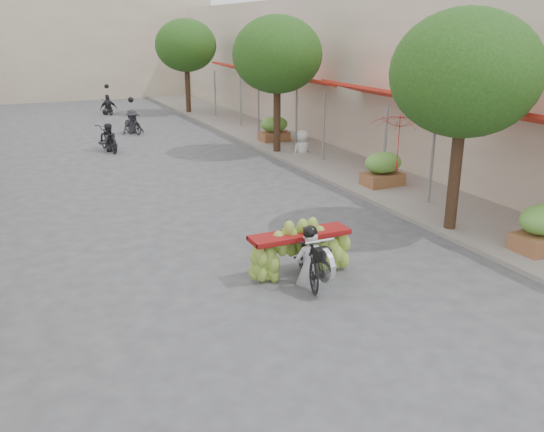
% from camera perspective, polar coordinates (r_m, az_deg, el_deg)
% --- Properties ---
extents(ground, '(120.00, 120.00, 0.00)m').
position_cam_1_polar(ground, '(8.89, 7.33, -14.61)').
color(ground, '#515256').
rests_on(ground, ground).
extents(sidewalk_right, '(4.00, 60.00, 0.12)m').
position_cam_1_polar(sidewalk_right, '(24.45, 2.91, 7.07)').
color(sidewalk_right, gray).
rests_on(sidewalk_right, ground).
extents(shophouse_row_right, '(9.77, 40.00, 6.00)m').
position_cam_1_polar(shophouse_row_right, '(25.93, 14.23, 13.76)').
color(shophouse_row_right, beige).
rests_on(shophouse_row_right, ground).
extents(far_building, '(20.00, 6.00, 7.00)m').
position_cam_1_polar(far_building, '(44.48, -20.05, 15.56)').
color(far_building, '#C0B198').
rests_on(far_building, ground).
extents(street_tree_near, '(3.40, 3.40, 5.25)m').
position_cam_1_polar(street_tree_near, '(14.01, 18.59, 13.19)').
color(street_tree_near, '#3A2719').
rests_on(street_tree_near, ground).
extents(street_tree_mid, '(3.40, 3.40, 5.25)m').
position_cam_1_polar(street_tree_mid, '(22.40, 0.51, 15.67)').
color(street_tree_mid, '#3A2719').
rests_on(street_tree_mid, ground).
extents(street_tree_far, '(3.40, 3.40, 5.25)m').
position_cam_1_polar(street_tree_far, '(33.65, -8.54, 16.36)').
color(street_tree_far, '#3A2719').
rests_on(street_tree_far, ground).
extents(produce_crate_near, '(1.20, 0.88, 1.16)m').
position_cam_1_polar(produce_crate_near, '(13.81, 25.33, -0.77)').
color(produce_crate_near, brown).
rests_on(produce_crate_near, ground).
extents(produce_crate_mid, '(1.20, 0.88, 1.16)m').
position_cam_1_polar(produce_crate_mid, '(18.05, 10.94, 4.85)').
color(produce_crate_mid, brown).
rests_on(produce_crate_mid, ground).
extents(produce_crate_far, '(1.20, 0.88, 1.16)m').
position_cam_1_polar(produce_crate_far, '(24.87, 0.21, 8.82)').
color(produce_crate_far, brown).
rests_on(produce_crate_far, ground).
extents(banana_motorbike, '(2.20, 1.92, 2.02)m').
position_cam_1_polar(banana_motorbike, '(11.29, 3.28, -3.18)').
color(banana_motorbike, black).
rests_on(banana_motorbike, ground).
extents(market_umbrella, '(1.97, 1.97, 1.68)m').
position_cam_1_polar(market_umbrella, '(17.04, 12.70, 9.86)').
color(market_umbrella, red).
rests_on(market_umbrella, ground).
extents(pedestrian, '(0.89, 0.57, 1.73)m').
position_cam_1_polar(pedestrian, '(22.57, 3.07, 8.51)').
color(pedestrian, silver).
rests_on(pedestrian, ground).
extents(bg_motorbike_a, '(0.95, 1.88, 1.95)m').
position_cam_1_polar(bg_motorbike_a, '(24.19, -15.98, 7.88)').
color(bg_motorbike_a, black).
rests_on(bg_motorbike_a, ground).
extents(bg_motorbike_b, '(1.17, 1.67, 1.95)m').
position_cam_1_polar(bg_motorbike_b, '(27.93, -13.71, 9.66)').
color(bg_motorbike_b, black).
rests_on(bg_motorbike_b, ground).
extents(bg_motorbike_c, '(1.01, 1.55, 1.95)m').
position_cam_1_polar(bg_motorbike_c, '(34.66, -15.97, 11.00)').
color(bg_motorbike_c, black).
rests_on(bg_motorbike_c, ground).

